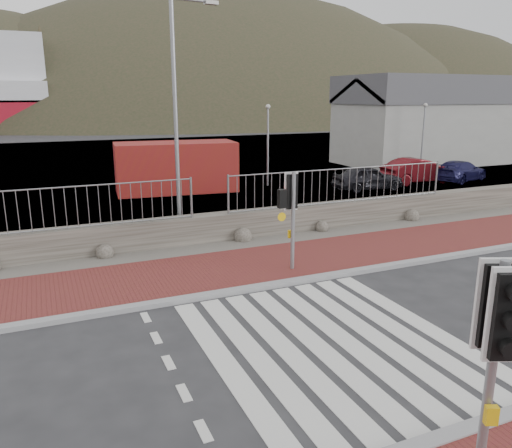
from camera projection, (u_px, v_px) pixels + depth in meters
name	position (u px, v px, depth m)	size (l,w,h in m)	color
ground	(331.00, 343.00, 9.43)	(220.00, 220.00, 0.00)	#28282B
sidewalk_far	(242.00, 268.00, 13.42)	(40.00, 3.00, 0.08)	maroon
kerb_near	(449.00, 437.00, 6.75)	(40.00, 0.25, 0.12)	gray
kerb_far	(265.00, 286.00, 12.08)	(40.00, 0.25, 0.12)	gray
zebra_crossing	(331.00, 342.00, 9.43)	(4.62, 5.60, 0.01)	silver
gravel_strip	(218.00, 248.00, 15.20)	(40.00, 1.50, 0.06)	#59544C
stone_wall	(209.00, 228.00, 15.80)	(40.00, 0.60, 0.90)	#4A453D
railing	(210.00, 187.00, 15.33)	(18.07, 0.07, 1.22)	gray
quay	(115.00, 164.00, 34.22)	(120.00, 40.00, 0.50)	#4C4C4F
water	(76.00, 131.00, 65.31)	(220.00, 50.00, 0.05)	#3F4C54
harbor_building	(429.00, 120.00, 34.08)	(12.20, 6.20, 5.80)	#9E9E99
hills_backdrop	(114.00, 244.00, 95.88)	(254.00, 90.00, 100.00)	#29311D
traffic_signal_near	(497.00, 330.00, 5.44)	(0.47, 0.38, 2.85)	gray
traffic_signal_far	(292.00, 200.00, 12.79)	(0.63, 0.24, 2.66)	gray
streetlight	(179.00, 108.00, 15.36)	(1.57, 0.34, 7.39)	gray
shipping_container	(176.00, 167.00, 24.12)	(5.69, 2.37, 2.37)	maroon
car_a	(368.00, 178.00, 24.59)	(1.41, 3.51, 1.20)	black
car_b	(418.00, 171.00, 26.54)	(1.40, 4.00, 1.32)	#530B11
car_c	(460.00, 171.00, 27.13)	(1.57, 3.87, 1.12)	#161542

